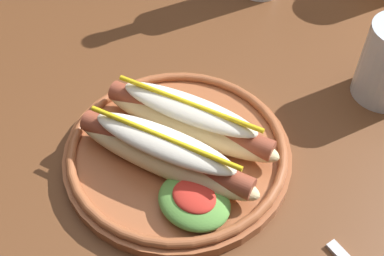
% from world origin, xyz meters
% --- Properties ---
extents(dining_table, '(1.12, 0.98, 0.74)m').
position_xyz_m(dining_table, '(0.00, 0.00, 0.64)').
color(dining_table, brown).
rests_on(dining_table, ground_plane).
extents(hot_dog_plate, '(0.28, 0.28, 0.08)m').
position_xyz_m(hot_dog_plate, '(-0.01, -0.21, 0.77)').
color(hot_dog_plate, '#9E5633').
rests_on(hot_dog_plate, dining_table).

